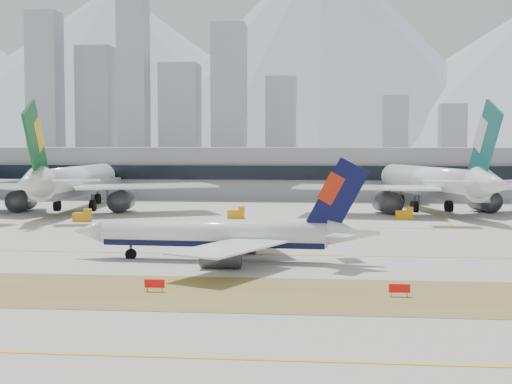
# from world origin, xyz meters

# --- Properties ---
(ground) EXTENTS (3000.00, 3000.00, 0.00)m
(ground) POSITION_xyz_m (0.00, 0.00, 0.00)
(ground) COLOR #9F9D95
(ground) RESTS_ON ground
(apron_markings) EXTENTS (360.00, 122.22, 0.06)m
(apron_markings) POSITION_xyz_m (0.00, -53.95, 0.02)
(apron_markings) COLOR olive
(apron_markings) RESTS_ON ground
(taxiing_airliner) EXTENTS (42.63, 37.01, 14.32)m
(taxiing_airliner) POSITION_xyz_m (-2.68, -10.84, 3.45)
(taxiing_airliner) COLOR white
(taxiing_airliner) RESTS_ON ground
(widebody_eva) EXTENTS (70.82, 69.32, 25.27)m
(widebody_eva) POSITION_xyz_m (-48.95, 57.89, 6.72)
(widebody_eva) COLOR white
(widebody_eva) RESTS_ON ground
(widebody_cathay) EXTENTS (68.26, 68.17, 25.16)m
(widebody_cathay) POSITION_xyz_m (36.15, 63.62, 6.69)
(widebody_cathay) COLOR white
(widebody_cathay) RESTS_ON ground
(terminal) EXTENTS (280.00, 43.10, 15.00)m
(terminal) POSITION_xyz_m (0.00, 114.84, 7.50)
(terminal) COLOR gray
(terminal) RESTS_ON ground
(hold_sign_left) EXTENTS (2.20, 0.15, 1.35)m
(hold_sign_left) POSITION_xyz_m (-7.28, -32.00, 0.88)
(hold_sign_left) COLOR red
(hold_sign_left) RESTS_ON ground
(hold_sign_right) EXTENTS (2.20, 0.15, 1.35)m
(hold_sign_right) POSITION_xyz_m (18.60, -32.00, 0.88)
(hold_sign_right) COLOR red
(hold_sign_right) RESTS_ON ground
(gse_c) EXTENTS (3.55, 2.00, 2.60)m
(gse_c) POSITION_xyz_m (27.71, 47.05, 1.05)
(gse_c) COLOR orange
(gse_c) RESTS_ON ground
(gse_extra) EXTENTS (3.55, 2.00, 2.60)m
(gse_extra) POSITION_xyz_m (-8.09, 45.00, 1.05)
(gse_extra) COLOR orange
(gse_extra) RESTS_ON ground
(gse_b) EXTENTS (3.55, 2.00, 2.60)m
(gse_b) POSITION_xyz_m (-38.96, 35.92, 1.05)
(gse_b) COLOR orange
(gse_b) RESTS_ON ground
(city_skyline) EXTENTS (342.00, 49.80, 140.00)m
(city_skyline) POSITION_xyz_m (-106.76, 453.42, 49.80)
(city_skyline) COLOR #8B949E
(city_skyline) RESTS_ON ground
(mountain_ridge) EXTENTS (2830.00, 1120.00, 470.00)m
(mountain_ridge) POSITION_xyz_m (33.00, 1404.14, 181.85)
(mountain_ridge) COLOR #9EA8B7
(mountain_ridge) RESTS_ON ground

